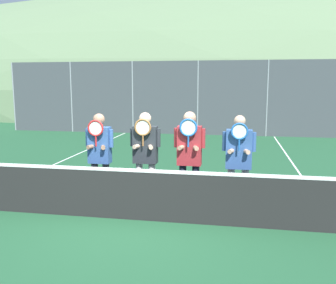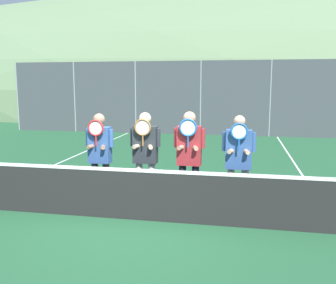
{
  "view_description": "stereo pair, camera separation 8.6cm",
  "coord_description": "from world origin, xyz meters",
  "px_view_note": "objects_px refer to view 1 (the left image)",
  "views": [
    {
      "loc": [
        1.76,
        -6.01,
        2.35
      ],
      "look_at": [
        0.51,
        0.81,
        1.26
      ],
      "focal_mm": 40.0,
      "sensor_mm": 36.0,
      "label": 1
    },
    {
      "loc": [
        1.85,
        -6.0,
        2.35
      ],
      "look_at": [
        0.51,
        0.81,
        1.26
      ],
      "focal_mm": 40.0,
      "sensor_mm": 36.0,
      "label": 2
    }
  ],
  "objects_px": {
    "car_center": "(276,112)",
    "player_center_left": "(145,152)",
    "player_center_right": "(189,153)",
    "player_rightmost": "(239,157)",
    "player_leftmost": "(100,152)",
    "car_left_of_center": "(186,109)",
    "car_far_left": "(103,108)"
  },
  "relations": [
    {
      "from": "car_far_left",
      "to": "car_center",
      "type": "height_order",
      "value": "car_far_left"
    },
    {
      "from": "player_center_right",
      "to": "player_rightmost",
      "type": "bearing_deg",
      "value": -0.72
    },
    {
      "from": "car_far_left",
      "to": "car_center",
      "type": "bearing_deg",
      "value": 1.07
    },
    {
      "from": "player_center_right",
      "to": "car_far_left",
      "type": "relative_size",
      "value": 0.42
    },
    {
      "from": "player_leftmost",
      "to": "player_center_left",
      "type": "bearing_deg",
      "value": 6.42
    },
    {
      "from": "car_center",
      "to": "player_center_left",
      "type": "bearing_deg",
      "value": -105.16
    },
    {
      "from": "car_left_of_center",
      "to": "car_center",
      "type": "height_order",
      "value": "car_left_of_center"
    },
    {
      "from": "player_center_left",
      "to": "player_rightmost",
      "type": "bearing_deg",
      "value": -3.77
    },
    {
      "from": "player_leftmost",
      "to": "player_center_left",
      "type": "xyz_separation_m",
      "value": [
        0.86,
        0.1,
        0.02
      ]
    },
    {
      "from": "player_center_right",
      "to": "car_left_of_center",
      "type": "xyz_separation_m",
      "value": [
        -1.91,
        13.78,
        -0.16
      ]
    },
    {
      "from": "car_far_left",
      "to": "car_center",
      "type": "relative_size",
      "value": 0.98
    },
    {
      "from": "player_center_right",
      "to": "car_center",
      "type": "height_order",
      "value": "player_center_right"
    },
    {
      "from": "player_center_right",
      "to": "car_center",
      "type": "relative_size",
      "value": 0.41
    },
    {
      "from": "player_leftmost",
      "to": "car_far_left",
      "type": "xyz_separation_m",
      "value": [
        -4.96,
        13.62,
        -0.11
      ]
    },
    {
      "from": "player_center_right",
      "to": "player_rightmost",
      "type": "height_order",
      "value": "player_center_right"
    },
    {
      "from": "player_center_left",
      "to": "player_center_right",
      "type": "relative_size",
      "value": 0.98
    },
    {
      "from": "car_left_of_center",
      "to": "car_center",
      "type": "distance_m",
      "value": 4.78
    },
    {
      "from": "player_leftmost",
      "to": "car_left_of_center",
      "type": "height_order",
      "value": "car_left_of_center"
    },
    {
      "from": "player_center_right",
      "to": "car_far_left",
      "type": "distance_m",
      "value": 15.17
    },
    {
      "from": "player_center_left",
      "to": "car_far_left",
      "type": "bearing_deg",
      "value": 113.27
    },
    {
      "from": "player_center_left",
      "to": "car_far_left",
      "type": "xyz_separation_m",
      "value": [
        -5.82,
        13.53,
        -0.13
      ]
    },
    {
      "from": "player_rightmost",
      "to": "car_left_of_center",
      "type": "relative_size",
      "value": 0.44
    },
    {
      "from": "player_leftmost",
      "to": "car_left_of_center",
      "type": "distance_m",
      "value": 13.78
    },
    {
      "from": "player_rightmost",
      "to": "car_left_of_center",
      "type": "height_order",
      "value": "car_left_of_center"
    },
    {
      "from": "car_far_left",
      "to": "car_left_of_center",
      "type": "height_order",
      "value": "car_far_left"
    },
    {
      "from": "player_rightmost",
      "to": "car_center",
      "type": "bearing_deg",
      "value": 81.77
    },
    {
      "from": "player_leftmost",
      "to": "player_center_right",
      "type": "bearing_deg",
      "value": -0.17
    },
    {
      "from": "car_center",
      "to": "player_rightmost",
      "type": "bearing_deg",
      "value": -98.23
    },
    {
      "from": "player_center_right",
      "to": "car_left_of_center",
      "type": "relative_size",
      "value": 0.45
    },
    {
      "from": "player_center_left",
      "to": "player_rightmost",
      "type": "distance_m",
      "value": 1.72
    },
    {
      "from": "car_left_of_center",
      "to": "player_rightmost",
      "type": "bearing_deg",
      "value": -78.59
    },
    {
      "from": "player_center_right",
      "to": "car_center",
      "type": "bearing_deg",
      "value": 78.25
    }
  ]
}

